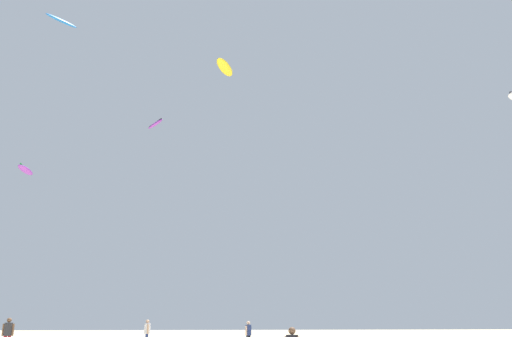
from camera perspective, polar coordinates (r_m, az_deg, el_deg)
person_midground at (r=30.62m, az=-25.73°, el=-16.01°), size 0.58×0.40×1.77m
person_left at (r=33.57m, az=-11.94°, el=-17.17°), size 0.37×0.52×1.63m
person_right at (r=31.07m, az=-0.85°, el=-17.69°), size 0.37×0.42×1.57m
kite_aloft_0 at (r=50.90m, az=-24.11°, el=-0.15°), size 1.18×3.37×0.44m
kite_aloft_1 at (r=46.25m, az=-3.47°, el=11.08°), size 2.03×3.66×0.46m
kite_aloft_2 at (r=39.22m, az=-11.06°, el=4.85°), size 1.70×2.24×0.56m
kite_aloft_3 at (r=51.42m, az=-20.68°, el=15.02°), size 2.74×2.79×0.74m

